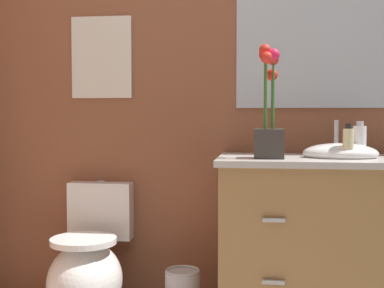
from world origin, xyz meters
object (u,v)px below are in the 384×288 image
at_px(soap_bottle, 360,141).
at_px(lotion_bottle, 348,143).
at_px(vanity_cabinet, 314,242).
at_px(toilet, 88,270).
at_px(flower_vase, 269,119).
at_px(wall_poster, 102,57).
at_px(wall_mirror, 311,42).

relative_size(soap_bottle, lotion_bottle, 1.06).
bearing_deg(vanity_cabinet, lotion_bottle, -32.42).
bearing_deg(toilet, lotion_bottle, -5.04).
xyz_separation_m(flower_vase, wall_poster, (-0.94, 0.38, 0.35)).
distance_m(toilet, wall_poster, 1.18).
xyz_separation_m(vanity_cabinet, soap_bottle, (0.22, 0.07, 0.50)).
height_order(vanity_cabinet, wall_mirror, wall_mirror).
xyz_separation_m(flower_vase, lotion_bottle, (0.37, 0.00, -0.11)).
xyz_separation_m(flower_vase, soap_bottle, (0.44, 0.16, -0.11)).
distance_m(vanity_cabinet, flower_vase, 0.65).
relative_size(lotion_bottle, wall_poster, 0.36).
height_order(toilet, vanity_cabinet, vanity_cabinet).
bearing_deg(flower_vase, vanity_cabinet, 21.77).
bearing_deg(vanity_cabinet, wall_mirror, 90.53).
relative_size(toilet, wall_poster, 1.50).
height_order(soap_bottle, wall_mirror, wall_mirror).
bearing_deg(lotion_bottle, flower_vase, -179.79).
relative_size(flower_vase, wall_poster, 1.17).
height_order(flower_vase, lotion_bottle, flower_vase).
bearing_deg(wall_poster, wall_mirror, 0.00).
height_order(soap_bottle, wall_poster, wall_poster).
bearing_deg(soap_bottle, flower_vase, -159.83).
relative_size(vanity_cabinet, wall_poster, 2.25).
distance_m(lotion_bottle, wall_poster, 1.44).
height_order(lotion_bottle, wall_mirror, wall_mirror).
bearing_deg(flower_vase, soap_bottle, 20.17).
bearing_deg(lotion_bottle, toilet, 174.96).
bearing_deg(lotion_bottle, wall_mirror, 110.43).
height_order(vanity_cabinet, wall_poster, wall_poster).
xyz_separation_m(vanity_cabinet, flower_vase, (-0.23, -0.09, 0.60)).
height_order(toilet, soap_bottle, soap_bottle).
bearing_deg(wall_mirror, wall_poster, 180.00).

